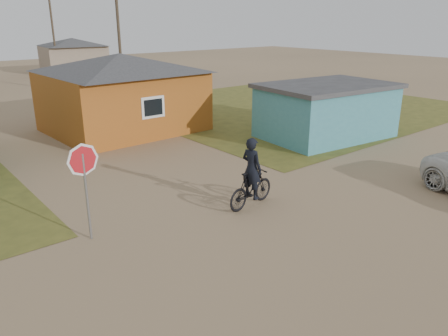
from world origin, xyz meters
The scene contains 9 objects.
ground centered at (0.00, 0.00, 0.00)m, with size 120.00×120.00×0.00m, color #967856.
grass_ne centered at (14.00, 13.00, 0.01)m, with size 20.00×18.00×0.00m, color olive.
house_yellow centered at (2.50, 14.00, 2.00)m, with size 7.72×6.76×3.90m.
shed_turquoise centered at (9.50, 6.50, 1.31)m, with size 6.71×4.93×2.60m.
house_beige_east centered at (10.00, 40.00, 1.86)m, with size 6.95×6.05×3.60m.
utility_pole_near centered at (6.50, 22.00, 4.14)m, with size 1.40×0.20×8.00m.
utility_pole_far centered at (7.50, 38.00, 4.14)m, with size 1.40×0.20×8.00m.
stop_sign centered at (-3.76, 3.69, 1.92)m, with size 0.84×0.28×2.63m.
cyclist centered at (0.98, 2.58, 0.80)m, with size 2.00×0.81×2.20m.
Camera 1 is at (-7.58, -6.57, 5.55)m, focal length 35.00 mm.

